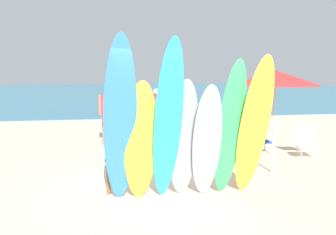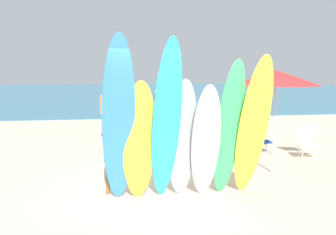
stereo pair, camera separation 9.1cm
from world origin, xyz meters
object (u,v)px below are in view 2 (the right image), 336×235
at_px(surfboard_blue_0, 119,122).
at_px(beach_chair_red, 307,140).
at_px(surfboard_yellow_6, 253,128).
at_px(beachgoer_near_rack, 111,112).
at_px(surfboard_rack, 178,163).
at_px(surfboard_grey_3, 182,140).
at_px(surfboard_green_5, 229,130).
at_px(surfboard_grey_4, 206,143).
at_px(surfboard_teal_2, 166,123).
at_px(beach_chair_blue, 259,136).
at_px(beach_umbrella, 276,78).
at_px(beachgoer_midbeach, 158,108).
at_px(surfboard_yellow_1, 139,142).

distance_m(surfboard_blue_0, beach_chair_red, 5.51).
height_order(surfboard_yellow_6, beachgoer_near_rack, surfboard_yellow_6).
distance_m(surfboard_rack, surfboard_grey_3, 0.68).
bearing_deg(surfboard_green_5, surfboard_grey_4, 175.79).
height_order(surfboard_teal_2, beach_chair_red, surfboard_teal_2).
relative_size(surfboard_teal_2, surfboard_grey_4, 1.36).
bearing_deg(surfboard_grey_4, beach_chair_red, 41.25).
relative_size(surfboard_blue_0, beach_chair_blue, 3.60).
distance_m(surfboard_grey_3, beach_chair_red, 4.48).
distance_m(surfboard_rack, beach_umbrella, 2.80).
bearing_deg(surfboard_blue_0, beachgoer_near_rack, 88.43).
height_order(surfboard_yellow_6, beach_chair_blue, surfboard_yellow_6).
bearing_deg(surfboard_teal_2, surfboard_grey_4, 0.66).
height_order(surfboard_teal_2, beach_umbrella, surfboard_teal_2).
bearing_deg(beachgoer_midbeach, surfboard_green_5, -0.82).
distance_m(surfboard_grey_3, beachgoer_midbeach, 6.15).
relative_size(surfboard_teal_2, surfboard_yellow_6, 1.10).
relative_size(surfboard_grey_4, beach_chair_blue, 2.62).
bearing_deg(surfboard_green_5, beach_chair_red, 35.65).
xyz_separation_m(beachgoer_midbeach, beach_chair_red, (3.35, -3.70, -0.48)).
height_order(beachgoer_near_rack, beach_umbrella, beach_umbrella).
distance_m(surfboard_blue_0, surfboard_green_5, 1.84).
bearing_deg(beach_chair_blue, surfboard_rack, -136.75).
xyz_separation_m(beachgoer_near_rack, beachgoer_midbeach, (1.58, 1.45, -0.08)).
bearing_deg(beach_chair_red, beach_chair_blue, 154.72).
height_order(surfboard_rack, surfboard_grey_3, surfboard_grey_3).
height_order(surfboard_yellow_6, beach_umbrella, surfboard_yellow_6).
relative_size(surfboard_yellow_1, beach_umbrella, 0.95).
height_order(surfboard_green_5, beach_umbrella, surfboard_green_5).
xyz_separation_m(surfboard_blue_0, surfboard_green_5, (1.83, 0.06, -0.18)).
height_order(surfboard_grey_4, beach_chair_blue, surfboard_grey_4).
bearing_deg(surfboard_grey_3, beach_chair_red, 33.76).
bearing_deg(surfboard_yellow_6, surfboard_grey_4, 172.58).
relative_size(surfboard_green_5, surfboard_yellow_6, 0.96).
bearing_deg(surfboard_green_5, beach_umbrella, 37.51).
distance_m(beach_chair_red, beach_chair_blue, 1.23).
height_order(surfboard_green_5, beach_chair_red, surfboard_green_5).
relative_size(beach_chair_red, beach_umbrella, 0.37).
height_order(surfboard_rack, surfboard_teal_2, surfboard_teal_2).
bearing_deg(beach_umbrella, surfboard_yellow_6, -126.82).
xyz_separation_m(beach_chair_blue, beach_umbrella, (-0.52, -1.97, 1.61)).
relative_size(surfboard_grey_3, beach_chair_blue, 2.68).
xyz_separation_m(surfboard_green_5, beach_chair_red, (2.93, 2.55, -0.76)).
relative_size(beachgoer_midbeach, beach_umbrella, 0.72).
bearing_deg(surfboard_rack, surfboard_grey_4, -56.46).
relative_size(surfboard_grey_3, beach_chair_red, 2.59).
height_order(surfboard_rack, beach_umbrella, beach_umbrella).
relative_size(surfboard_yellow_1, surfboard_grey_4, 1.01).
bearing_deg(beachgoer_midbeach, surfboard_yellow_1, -14.57).
xyz_separation_m(surfboard_yellow_1, surfboard_grey_3, (0.73, 0.04, 0.01)).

